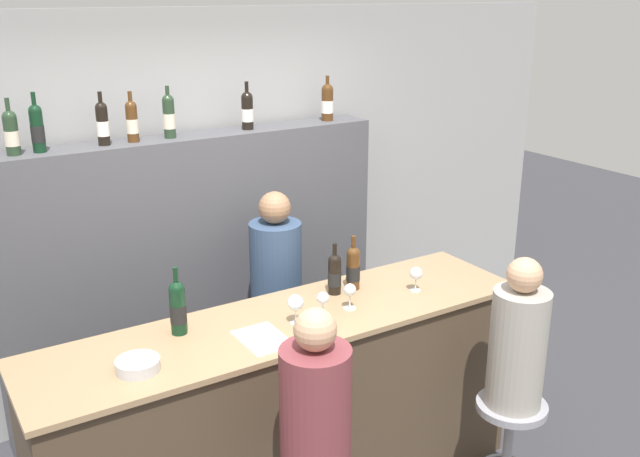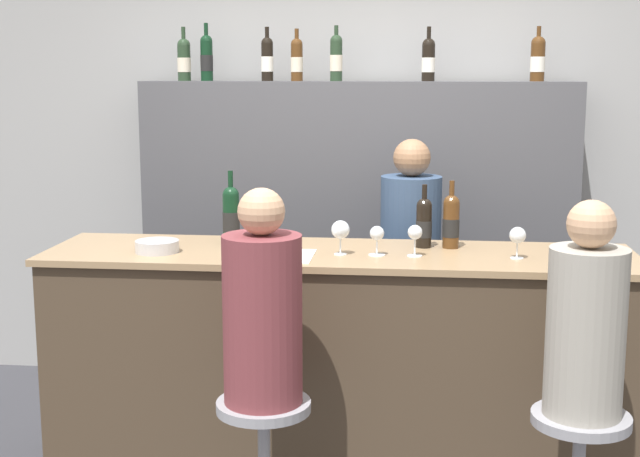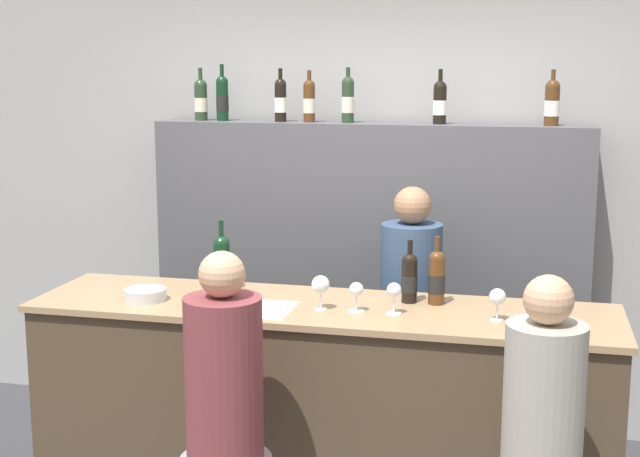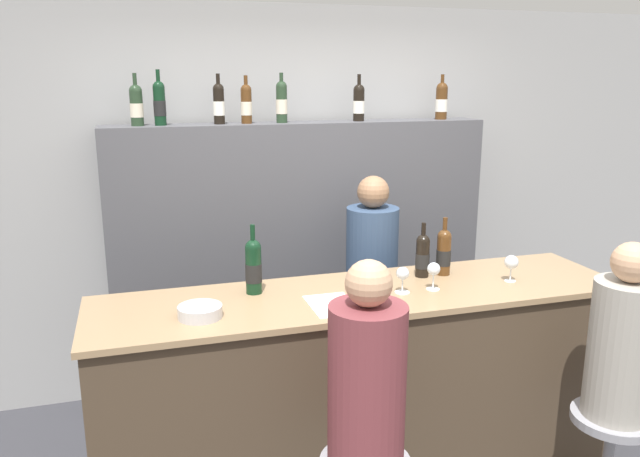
{
  "view_description": "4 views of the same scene",
  "coord_description": "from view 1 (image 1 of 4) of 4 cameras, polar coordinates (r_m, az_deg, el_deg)",
  "views": [
    {
      "loc": [
        -1.61,
        -2.58,
        2.7
      ],
      "look_at": [
        0.23,
        0.36,
        1.53
      ],
      "focal_mm": 40.0,
      "sensor_mm": 36.0,
      "label": 1
    },
    {
      "loc": [
        0.35,
        -3.64,
        1.91
      ],
      "look_at": [
        -0.08,
        0.27,
        1.21
      ],
      "focal_mm": 50.0,
      "sensor_mm": 36.0,
      "label": 2
    },
    {
      "loc": [
        0.9,
        -3.5,
        2.18
      ],
      "look_at": [
        -0.02,
        0.37,
        1.44
      ],
      "focal_mm": 50.0,
      "sensor_mm": 36.0,
      "label": 3
    },
    {
      "loc": [
        -1.06,
        -2.43,
        2.14
      ],
      "look_at": [
        -0.21,
        0.39,
        1.42
      ],
      "focal_mm": 35.0,
      "sensor_mm": 36.0,
      "label": 4
    }
  ],
  "objects": [
    {
      "name": "wine_glass_2",
      "position": [
        3.76,
        2.41,
        -5.01
      ],
      "size": [
        0.07,
        0.07,
        0.14
      ],
      "color": "silver",
      "rests_on": "bar_counter"
    },
    {
      "name": "guest_seated_left",
      "position": [
        3.13,
        -0.37,
        -14.43
      ],
      "size": [
        0.31,
        0.31,
        0.85
      ],
      "color": "brown",
      "rests_on": "bar_stool_left"
    },
    {
      "name": "metal_bowl",
      "position": [
        3.31,
        -14.37,
        -10.53
      ],
      "size": [
        0.2,
        0.2,
        0.05
      ],
      "color": "#B7B7BC",
      "rests_on": "bar_counter"
    },
    {
      "name": "wine_bottle_counter_0",
      "position": [
        3.55,
        -11.31,
        -6.18
      ],
      "size": [
        0.08,
        0.08,
        0.35
      ],
      "color": "black",
      "rests_on": "bar_counter"
    },
    {
      "name": "bar_counter",
      "position": [
        3.95,
        -2.52,
        -14.39
      ],
      "size": [
        2.68,
        0.67,
        1.1
      ],
      "color": "#473828",
      "rests_on": "ground_plane"
    },
    {
      "name": "wine_bottle_backbar_6",
      "position": [
        4.91,
        0.59,
        10.09
      ],
      "size": [
        0.08,
        0.08,
        0.3
      ],
      "color": "#4C2D14",
      "rests_on": "back_bar_cabinet"
    },
    {
      "name": "wine_bottle_backbar_0",
      "position": [
        4.2,
        -23.47,
        7.08
      ],
      "size": [
        0.08,
        0.08,
        0.31
      ],
      "color": "#233823",
      "rests_on": "back_bar_cabinet"
    },
    {
      "name": "back_bar_cabinet",
      "position": [
        4.74,
        -9.73,
        -3.68
      ],
      "size": [
        2.51,
        0.28,
        1.85
      ],
      "color": "#4C4C51",
      "rests_on": "ground_plane"
    },
    {
      "name": "tasting_menu",
      "position": [
        3.49,
        -4.6,
        -8.77
      ],
      "size": [
        0.21,
        0.3,
        0.0
      ],
      "color": "white",
      "rests_on": "bar_counter"
    },
    {
      "name": "wine_bottle_counter_1",
      "position": [
        3.93,
        1.17,
        -3.62
      ],
      "size": [
        0.07,
        0.07,
        0.29
      ],
      "color": "black",
      "rests_on": "bar_counter"
    },
    {
      "name": "wine_bottle_backbar_1",
      "position": [
        4.22,
        -21.69,
        7.49
      ],
      "size": [
        0.07,
        0.07,
        0.33
      ],
      "color": "black",
      "rests_on": "back_bar_cabinet"
    },
    {
      "name": "wine_glass_3",
      "position": [
        4.01,
        7.69,
        -3.63
      ],
      "size": [
        0.07,
        0.07,
        0.14
      ],
      "color": "silver",
      "rests_on": "bar_counter"
    },
    {
      "name": "wine_bottle_backbar_2",
      "position": [
        4.3,
        -17.01,
        8.07
      ],
      "size": [
        0.07,
        0.07,
        0.31
      ],
      "color": "black",
      "rests_on": "back_bar_cabinet"
    },
    {
      "name": "wall_back",
      "position": [
        4.82,
        -11.01,
        1.34
      ],
      "size": [
        6.4,
        0.05,
        2.6
      ],
      "color": "#9E9E9E",
      "rests_on": "ground_plane"
    },
    {
      "name": "bartender",
      "position": [
        4.54,
        -3.46,
        -7.27
      ],
      "size": [
        0.32,
        0.32,
        1.56
      ],
      "color": "#334766",
      "rests_on": "ground_plane"
    },
    {
      "name": "wine_bottle_counter_2",
      "position": [
        3.99,
        2.67,
        -3.14
      ],
      "size": [
        0.08,
        0.08,
        0.31
      ],
      "color": "#4C2D14",
      "rests_on": "bar_counter"
    },
    {
      "name": "wine_bottle_backbar_3",
      "position": [
        4.34,
        -14.81,
        8.33
      ],
      "size": [
        0.07,
        0.07,
        0.3
      ],
      "color": "#4C2D14",
      "rests_on": "back_bar_cabinet"
    },
    {
      "name": "wine_bottle_backbar_5",
      "position": [
        4.62,
        -5.83,
        9.41
      ],
      "size": [
        0.08,
        0.08,
        0.3
      ],
      "color": "black",
      "rests_on": "back_bar_cabinet"
    },
    {
      "name": "wine_glass_0",
      "position": [
        3.59,
        -1.97,
        -5.99
      ],
      "size": [
        0.08,
        0.08,
        0.15
      ],
      "color": "silver",
      "rests_on": "bar_counter"
    },
    {
      "name": "bar_stool_right",
      "position": [
        4.08,
        14.94,
        -14.94
      ],
      "size": [
        0.37,
        0.37,
        0.62
      ],
      "color": "gray",
      "rests_on": "ground_plane"
    },
    {
      "name": "guest_seated_right",
      "position": [
        3.83,
        15.56,
        -8.75
      ],
      "size": [
        0.29,
        0.29,
        0.82
      ],
      "color": "gray",
      "rests_on": "bar_stool_right"
    },
    {
      "name": "wine_bottle_backbar_4",
      "position": [
        4.41,
        -11.99,
        8.81
      ],
      "size": [
        0.07,
        0.07,
        0.31
      ],
      "color": "#233823",
      "rests_on": "back_bar_cabinet"
    },
    {
      "name": "wine_glass_1",
      "position": [
        3.68,
        0.24,
        -5.69
      ],
      "size": [
        0.07,
        0.07,
        0.13
      ],
      "color": "silver",
      "rests_on": "bar_counter"
    }
  ]
}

